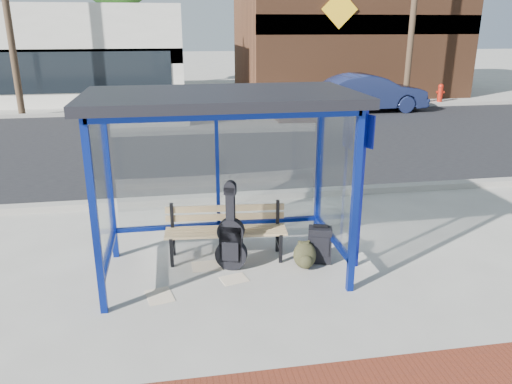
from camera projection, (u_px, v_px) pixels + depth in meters
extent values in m
plane|color=#B2ADA0|center=(225.00, 272.00, 6.78)|extent=(120.00, 120.00, 0.00)
cube|color=gray|center=(208.00, 198.00, 9.47)|extent=(60.00, 0.25, 0.12)
cube|color=black|center=(194.00, 142.00, 14.25)|extent=(60.00, 10.00, 0.00)
cube|color=gray|center=(187.00, 111.00, 19.00)|extent=(60.00, 0.25, 0.12)
cube|color=#B2ADA0|center=(185.00, 105.00, 20.79)|extent=(60.00, 4.00, 0.01)
cube|color=navy|center=(95.00, 220.00, 5.47)|extent=(0.08, 0.08, 2.30)
cube|color=navy|center=(355.00, 205.00, 5.95)|extent=(0.08, 0.08, 2.30)
cube|color=navy|center=(109.00, 181.00, 6.87)|extent=(0.08, 0.08, 2.30)
cube|color=navy|center=(319.00, 170.00, 7.35)|extent=(0.08, 0.08, 2.30)
cube|color=navy|center=(216.00, 97.00, 6.76)|extent=(3.00, 0.08, 0.08)
cube|color=navy|center=(229.00, 116.00, 5.36)|extent=(3.00, 0.08, 0.08)
cube|color=navy|center=(93.00, 109.00, 5.82)|extent=(0.08, 1.50, 0.08)
cube|color=navy|center=(339.00, 102.00, 6.30)|extent=(0.08, 1.50, 0.08)
cube|color=navy|center=(219.00, 224.00, 7.35)|extent=(3.00, 0.08, 0.06)
cube|color=navy|center=(108.00, 253.00, 6.41)|extent=(0.08, 1.50, 0.06)
cube|color=navy|center=(332.00, 237.00, 6.89)|extent=(0.08, 1.50, 0.06)
cube|color=navy|center=(217.00, 162.00, 7.05)|extent=(0.05, 0.05, 1.90)
cube|color=silver|center=(217.00, 165.00, 7.06)|extent=(2.84, 0.01, 1.82)
cube|color=silver|center=(101.00, 186.00, 6.12)|extent=(0.02, 1.34, 1.82)
cube|color=silver|center=(336.00, 174.00, 6.60)|extent=(0.02, 1.34, 1.82)
cube|color=black|center=(221.00, 97.00, 6.03)|extent=(3.30, 1.80, 0.12)
cube|color=#59331E|center=(345.00, 25.00, 24.33)|extent=(10.00, 7.00, 6.40)
cube|color=black|center=(372.00, 25.00, 21.10)|extent=(10.00, 0.10, 0.80)
cube|color=yellow|center=(340.00, 9.00, 20.58)|extent=(1.56, 0.06, 1.56)
cylinder|color=#4C3826|center=(120.00, 39.00, 26.06)|extent=(0.36, 0.36, 5.00)
cylinder|color=#4C3826|center=(399.00, 38.00, 28.54)|extent=(0.36, 0.36, 5.00)
cylinder|color=#4C3826|center=(5.00, 0.00, 17.06)|extent=(0.24, 0.24, 8.00)
cylinder|color=#4C3826|center=(414.00, 3.00, 19.47)|extent=(0.24, 0.24, 8.00)
cube|color=black|center=(172.00, 253.00, 6.85)|extent=(0.05, 0.05, 0.43)
cube|color=black|center=(173.00, 230.00, 7.14)|extent=(0.05, 0.05, 0.80)
cube|color=black|center=(173.00, 247.00, 7.03)|extent=(0.08, 0.39, 0.05)
cube|color=black|center=(281.00, 249.00, 6.98)|extent=(0.05, 0.05, 0.43)
cube|color=black|center=(277.00, 226.00, 7.27)|extent=(0.05, 0.05, 0.80)
cube|color=black|center=(279.00, 243.00, 7.16)|extent=(0.08, 0.39, 0.05)
cube|color=tan|center=(226.00, 236.00, 6.88)|extent=(1.70, 0.22, 0.03)
cube|color=tan|center=(226.00, 233.00, 6.98)|extent=(1.70, 0.22, 0.03)
cube|color=tan|center=(226.00, 230.00, 7.07)|extent=(1.70, 0.22, 0.03)
cube|color=tan|center=(226.00, 227.00, 7.17)|extent=(1.70, 0.22, 0.03)
cube|color=tan|center=(225.00, 217.00, 7.16)|extent=(1.70, 0.16, 0.09)
cube|color=tan|center=(225.00, 208.00, 7.12)|extent=(1.70, 0.16, 0.09)
cylinder|color=black|center=(231.00, 254.00, 6.80)|extent=(0.45, 0.25, 0.43)
cylinder|color=black|center=(231.00, 231.00, 6.69)|extent=(0.38, 0.23, 0.36)
cube|color=black|center=(231.00, 243.00, 6.75)|extent=(0.33, 0.21, 0.52)
cube|color=black|center=(230.00, 207.00, 6.58)|extent=(0.14, 0.14, 0.52)
cube|color=black|center=(230.00, 190.00, 6.51)|extent=(0.18, 0.15, 0.10)
cube|color=black|center=(320.00, 245.00, 6.99)|extent=(0.37, 0.29, 0.51)
cylinder|color=black|center=(310.00, 260.00, 7.08)|extent=(0.10, 0.19, 0.05)
cylinder|color=black|center=(328.00, 261.00, 7.05)|extent=(0.10, 0.19, 0.05)
cube|color=black|center=(321.00, 226.00, 6.90)|extent=(0.21, 0.10, 0.04)
cube|color=black|center=(320.00, 247.00, 6.88)|extent=(0.25, 0.09, 0.28)
ellipsoid|color=#2A2917|center=(305.00, 255.00, 6.85)|extent=(0.33, 0.25, 0.38)
ellipsoid|color=#2A2917|center=(306.00, 262.00, 6.75)|extent=(0.19, 0.14, 0.19)
cube|color=#2A2917|center=(305.00, 243.00, 6.81)|extent=(0.11, 0.05, 0.03)
cube|color=navy|center=(360.00, 188.00, 6.59)|extent=(0.09, 0.09, 2.28)
cube|color=navy|center=(366.00, 131.00, 6.37)|extent=(0.12, 0.27, 0.43)
cube|color=white|center=(207.00, 266.00, 6.93)|extent=(0.42, 0.33, 0.01)
cube|color=white|center=(160.00, 296.00, 6.17)|extent=(0.39, 0.45, 0.01)
cube|color=white|center=(234.00, 279.00, 6.58)|extent=(0.40, 0.34, 0.01)
imported|color=#1C254F|center=(369.00, 93.00, 19.15)|extent=(4.33, 1.56, 1.42)
cylinder|color=#AA1A0C|center=(440.00, 95.00, 21.64)|extent=(0.21, 0.21, 0.63)
sphere|color=#AA1A0C|center=(441.00, 86.00, 21.53)|extent=(0.23, 0.23, 0.23)
cylinder|color=#AA1A0C|center=(440.00, 92.00, 21.61)|extent=(0.35, 0.15, 0.11)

